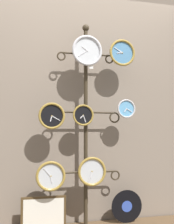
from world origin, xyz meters
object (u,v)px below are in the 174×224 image
object	(u,v)px
display_stand	(86,151)
clock_top_right	(122,53)
clock_middle_right	(126,109)
clock_top_center	(87,51)
clock_middle_left	(52,116)
picture_frame	(44,213)
clock_middle_center	(83,115)
clock_bottom_left	(51,176)
vinyl_record	(127,206)
clock_bottom_center	(92,172)

from	to	relation	value
display_stand	clock_top_right	size ratio (longest dim) A/B	7.46
display_stand	clock_middle_right	world-z (taller)	display_stand
clock_top_center	clock_middle_left	xyz separation A→B (m)	(-0.35, -0.00, -0.66)
picture_frame	display_stand	bearing A→B (deg)	3.07
clock_middle_center	clock_bottom_left	distance (m)	0.67
vinyl_record	picture_frame	distance (m)	0.85
clock_top_right	clock_middle_left	xyz separation A→B (m)	(-0.74, -0.03, -0.67)
display_stand	clock_top_center	xyz separation A→B (m)	(-0.01, -0.10, 1.01)
vinyl_record	clock_bottom_center	bearing A→B (deg)	-168.58
clock_middle_right	vinyl_record	size ratio (longest dim) A/B	0.59
clock_middle_left	picture_frame	world-z (taller)	clock_middle_left
clock_middle_center	clock_top_right	bearing A→B (deg)	0.94
clock_top_right	vinyl_record	xyz separation A→B (m)	(0.06, 0.05, -1.59)
clock_middle_center	clock_bottom_center	bearing A→B (deg)	-18.65
clock_middle_center	clock_bottom_left	world-z (taller)	clock_middle_center
clock_top_center	picture_frame	world-z (taller)	clock_top_center
display_stand	clock_middle_left	bearing A→B (deg)	-164.07
clock_middle_center	vinyl_record	bearing A→B (deg)	6.27
display_stand	clock_bottom_left	world-z (taller)	display_stand
clock_top_center	vinyl_record	bearing A→B (deg)	9.08
clock_top_center	clock_middle_center	world-z (taller)	clock_top_center
clock_top_center	vinyl_record	world-z (taller)	clock_top_center
clock_middle_left	clock_middle_center	distance (m)	0.32
clock_top_center	clock_top_right	size ratio (longest dim) A/B	1.11
clock_top_center	clock_middle_left	bearing A→B (deg)	-179.89
clock_top_center	clock_bottom_center	bearing A→B (deg)	-11.50
clock_top_right	clock_middle_left	distance (m)	1.00
clock_bottom_left	clock_bottom_center	distance (m)	0.41
clock_middle_right	picture_frame	size ratio (longest dim) A/B	0.45
display_stand	clock_bottom_center	bearing A→B (deg)	-74.05
clock_middle_right	clock_top_center	bearing A→B (deg)	-176.60
clock_middle_center	clock_bottom_left	xyz separation A→B (m)	(-0.32, -0.03, -0.58)
clock_middle_right	picture_frame	world-z (taller)	clock_middle_right
clock_middle_center	picture_frame	bearing A→B (deg)	170.48
vinyl_record	picture_frame	size ratio (longest dim) A/B	0.77
display_stand	picture_frame	world-z (taller)	display_stand
clock_bottom_center	vinyl_record	bearing A→B (deg)	11.42
clock_top_center	clock_middle_center	size ratio (longest dim) A/B	1.47
clock_middle_right	clock_bottom_center	xyz separation A→B (m)	(-0.38, -0.03, -0.63)
clock_middle_center	clock_top_center	bearing A→B (deg)	-27.11
clock_middle_left	picture_frame	distance (m)	0.93
picture_frame	clock_bottom_center	bearing A→B (deg)	-11.21
display_stand	clock_bottom_center	world-z (taller)	display_stand
clock_top_right	picture_frame	world-z (taller)	clock_top_right
clock_top_center	clock_bottom_center	size ratio (longest dim) A/B	1.09
clock_top_center	clock_top_right	world-z (taller)	clock_top_center
clock_bottom_left	picture_frame	size ratio (longest dim) A/B	0.65
clock_middle_right	clock_top_right	bearing A→B (deg)	-179.59
clock_middle_left	clock_bottom_center	xyz separation A→B (m)	(0.40, -0.01, -0.54)
display_stand	vinyl_record	distance (m)	0.71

